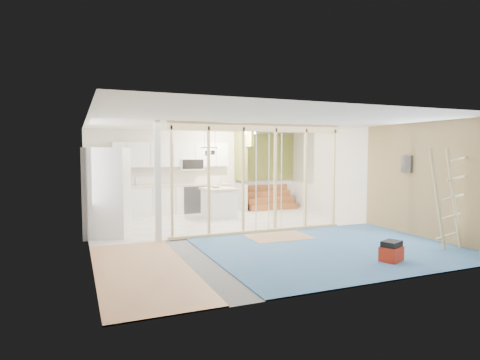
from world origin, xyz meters
name	(u,v)px	position (x,y,z in m)	size (l,w,h in m)	color
room	(248,179)	(0.00, 0.00, 1.30)	(7.01, 8.01, 2.61)	slate
floor_overlays	(250,233)	(0.07, 0.06, 0.01)	(7.00, 8.00, 0.03)	silver
stud_frame	(239,167)	(-0.22, 0.00, 1.58)	(4.66, 0.14, 2.60)	#F2E194
base_cabinets	(153,201)	(-1.61, 3.36, 0.47)	(4.45, 2.24, 0.93)	white
upper_cabinets	(174,156)	(-0.84, 3.82, 1.82)	(3.60, 0.41, 0.85)	white
green_partition	(260,181)	(2.04, 3.66, 0.94)	(2.25, 1.51, 2.60)	olive
pot_rack	(210,150)	(-0.31, 1.89, 2.00)	(0.52, 0.52, 0.72)	black
sheathing_panel	(428,181)	(3.48, -2.00, 1.30)	(0.02, 4.00, 2.60)	#9E8655
electrical_panel	(406,164)	(3.43, -1.40, 1.65)	(0.04, 0.30, 0.40)	#39393E
ceiling_light	(250,133)	(1.40, 3.00, 2.54)	(0.32, 0.32, 0.08)	#FFEABF
fridge	(108,193)	(-3.05, 0.92, 1.02)	(1.12, 1.08, 2.03)	silver
island	(219,203)	(0.15, 2.43, 0.44)	(1.00, 1.00, 0.89)	white
bowl	(216,187)	(0.09, 2.54, 0.92)	(0.27, 0.27, 0.07)	beige
soap_bottle_a	(136,180)	(-2.02, 3.76, 1.09)	(0.12, 0.12, 0.32)	silver
soap_bottle_b	(221,180)	(0.70, 3.78, 1.02)	(0.08, 0.08, 0.17)	silver
toolbox	(391,252)	(1.37, -3.17, 0.18)	(0.48, 0.43, 0.38)	#99200E
ladder	(448,199)	(3.02, -2.89, 1.02)	(1.07, 0.10, 1.99)	tan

